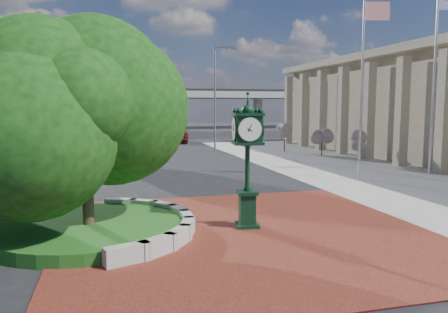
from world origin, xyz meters
The scene contains 17 objects.
ground centered at (0.00, 0.00, 0.00)m, with size 200.00×200.00×0.00m, color black.
plaza centered at (0.00, -1.00, 0.02)m, with size 12.00×12.00×0.04m, color maroon.
sidewalk centered at (16.00, 10.00, 0.02)m, with size 20.00×50.00×0.04m, color #9E9B93.
planter_wall centered at (-2.71, 0.00, 0.27)m, with size 2.96×6.77×0.54m.
grass_bed centered at (-5.00, 0.00, 0.20)m, with size 6.10×6.10×0.40m, color #1D4F16.
overpass centered at (-0.22, 70.00, 6.54)m, with size 90.00×12.00×7.50m.
tree_planter centered at (-5.00, 0.00, 3.72)m, with size 5.20×5.20×6.33m.
tree_street centered at (-4.00, 18.00, 3.24)m, with size 4.40×4.40×5.45m.
post_clock centered at (0.23, -0.40, 2.51)m, with size 1.06×1.06×4.57m.
parked_car centered at (3.67, 36.61, 0.86)m, with size 2.03×5.04×1.72m, color #540D0C.
flagpole_a centered at (9.55, 7.67, 5.29)m, with size 1.60×0.37×10.32m.
flagpole_b centered at (14.60, 7.96, 5.82)m, with size 1.77×0.31×11.35m.
street_lamp_near centered at (5.40, 24.84, 5.62)m, with size 2.06×0.95×9.58m.
street_lamp_far centered at (-2.67, 41.43, 4.74)m, with size 1.76×0.72×8.08m.
shrub_near centered at (13.38, 13.88, 1.59)m, with size 1.20×1.20×2.20m.
shrub_mid centered at (13.32, 19.51, 1.59)m, with size 1.20×1.20×2.20m.
shrub_far centered at (11.44, 23.25, 1.59)m, with size 1.20×1.20×2.20m.
Camera 1 is at (-4.27, -14.39, 4.13)m, focal length 35.00 mm.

